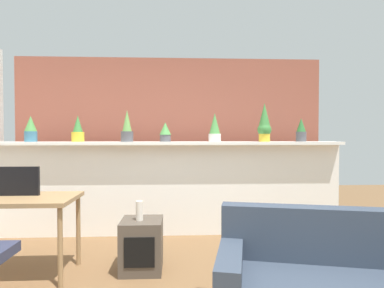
{
  "coord_description": "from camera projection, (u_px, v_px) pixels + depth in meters",
  "views": [
    {
      "loc": [
        0.1,
        -2.23,
        1.32
      ],
      "look_at": [
        0.27,
        1.38,
        1.23
      ],
      "focal_mm": 29.43,
      "sensor_mm": 36.0,
      "label": 1
    }
  ],
  "objects": [
    {
      "name": "plant_shelf",
      "position": [
        169.0,
        143.0,
        4.18
      ],
      "size": [
        4.59,
        0.38,
        0.04
      ],
      "primitive_type": "cube",
      "color": "white",
      "rests_on": "divider_wall"
    },
    {
      "name": "potted_plant_5",
      "position": [
        264.0,
        124.0,
        4.19
      ],
      "size": [
        0.18,
        0.18,
        0.51
      ],
      "color": "gold",
      "rests_on": "plant_shelf"
    },
    {
      "name": "potted_plant_1",
      "position": [
        78.0,
        130.0,
        4.14
      ],
      "size": [
        0.16,
        0.16,
        0.35
      ],
      "color": "gold",
      "rests_on": "plant_shelf"
    },
    {
      "name": "potted_plant_3",
      "position": [
        165.0,
        132.0,
        4.19
      ],
      "size": [
        0.16,
        0.16,
        0.26
      ],
      "color": "#4C4C51",
      "rests_on": "plant_shelf"
    },
    {
      "name": "tv_monitor",
      "position": [
        17.0,
        181.0,
        3.01
      ],
      "size": [
        0.42,
        0.04,
        0.28
      ],
      "primitive_type": "cube",
      "color": "black",
      "rests_on": "desk"
    },
    {
      "name": "desk",
      "position": [
        15.0,
        206.0,
        2.94
      ],
      "size": [
        1.1,
        0.6,
        0.75
      ],
      "color": "#99754C",
      "rests_on": "ground"
    },
    {
      "name": "divider_wall",
      "position": [
        170.0,
        189.0,
        4.23
      ],
      "size": [
        4.59,
        0.16,
        1.21
      ],
      "primitive_type": "cube",
      "color": "white",
      "rests_on": "ground"
    },
    {
      "name": "potted_plant_6",
      "position": [
        301.0,
        131.0,
        4.29
      ],
      "size": [
        0.14,
        0.14,
        0.32
      ],
      "color": "#4C4C51",
      "rests_on": "plant_shelf"
    },
    {
      "name": "potted_plant_0",
      "position": [
        31.0,
        129.0,
        4.11
      ],
      "size": [
        0.16,
        0.16,
        0.34
      ],
      "color": "#386B84",
      "rests_on": "plant_shelf"
    },
    {
      "name": "potted_plant_4",
      "position": [
        215.0,
        128.0,
        4.22
      ],
      "size": [
        0.16,
        0.16,
        0.38
      ],
      "color": "silver",
      "rests_on": "plant_shelf"
    },
    {
      "name": "potted_plant_2",
      "position": [
        127.0,
        128.0,
        4.11
      ],
      "size": [
        0.16,
        0.16,
        0.42
      ],
      "color": "#4C4C51",
      "rests_on": "plant_shelf"
    },
    {
      "name": "brick_wall_behind",
      "position": [
        170.0,
        141.0,
        4.82
      ],
      "size": [
        4.59,
        0.1,
        2.5
      ],
      "primitive_type": "cube",
      "color": "#9E5442",
      "rests_on": "ground"
    },
    {
      "name": "side_cube_shelf",
      "position": [
        142.0,
        245.0,
        3.08
      ],
      "size": [
        0.4,
        0.41,
        0.5
      ],
      "color": "#4C4238",
      "rests_on": "ground"
    },
    {
      "name": "vase_on_shelf",
      "position": [
        139.0,
        211.0,
        3.06
      ],
      "size": [
        0.07,
        0.07,
        0.19
      ],
      "primitive_type": "cylinder",
      "color": "silver",
      "rests_on": "side_cube_shelf"
    }
  ]
}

